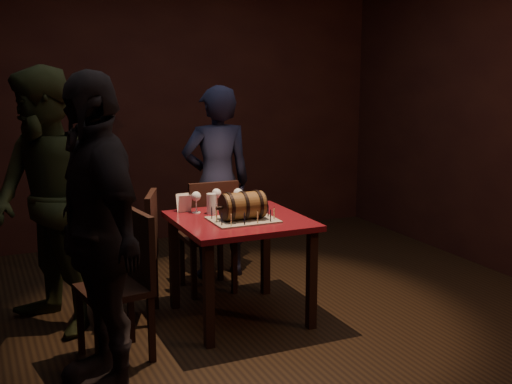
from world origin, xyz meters
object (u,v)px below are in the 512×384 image
Objects in this scene: chair_back at (210,230)px; person_back at (217,183)px; pint_of_ale at (212,204)px; person_left_rear at (47,202)px; chair_left_front at (126,277)px; barrel_cake at (243,206)px; wine_glass_right at (238,194)px; wine_glass_mid at (217,194)px; person_left_front at (97,235)px; wine_glass_left at (196,197)px; pub_table at (240,233)px; chair_left_rear at (138,249)px.

person_back is at bearing 61.90° from chair_back.
person_left_rear is (-1.13, 0.12, 0.09)m from pint_of_ale.
person_left_rear reaches higher than chair_back.
chair_left_front is at bearing 8.05° from person_left_rear.
person_left_rear is (-1.26, 0.41, 0.06)m from barrel_cake.
wine_glass_right is at bearing 63.46° from person_left_rear.
chair_back is at bearing 81.52° from wine_glass_mid.
wine_glass_mid is at bearing 159.41° from wine_glass_right.
barrel_cake is 1.22m from person_left_front.
chair_back reaches higher than wine_glass_left.
pub_table is 0.54× the size of person_back.
barrel_cake is at bearing -58.62° from wine_glass_left.
pub_table is 0.23m from barrel_cake.
chair_left_front is at bearing -162.78° from pub_table.
wine_glass_left is (-0.23, 0.28, 0.23)m from pub_table.
pub_table is 1.34m from person_left_rear.
chair_left_rear is at bearing 177.46° from wine_glass_right.
barrel_cake is at bearing -107.38° from wine_glass_right.
wine_glass_left is at bearing 40.03° from chair_left_front.
person_left_rear reaches higher than wine_glass_right.
person_back is (0.25, 0.65, -0.04)m from wine_glass_mid.
chair_left_front is (-0.75, -0.49, -0.30)m from pint_of_ale.
chair_left_rear is at bearing 68.71° from chair_left_front.
barrel_cake is at bearing -66.61° from pint_of_ale.
person_left_front is (-1.31, -1.58, 0.07)m from person_back.
barrel_cake is at bearing -30.06° from chair_left_rear.
chair_back is at bearing 109.60° from wine_glass_right.
person_back is (0.86, 0.68, 0.31)m from chair_left_rear.
person_left_rear is at bearing -168.54° from chair_back.
pub_table is 0.31m from pint_of_ale.
chair_left_rear is 0.72m from person_left_rear.
chair_back is 0.71m from chair_left_rear.
chair_left_front is at bearing -111.29° from chair_left_rear.
pint_of_ale is at bearing 113.39° from barrel_cake.
person_back reaches higher than pint_of_ale.
barrel_cake is at bearing 84.47° from person_back.
wine_glass_right is 1.49m from person_left_front.
chair_left_front is (-0.88, -0.20, -0.33)m from barrel_cake.
person_left_front is at bearing -132.65° from chair_back.
person_back reaches higher than chair_left_rear.
chair_left_front is (-0.22, -0.58, 0.00)m from chair_left_rear.
pub_table is 6.00× the size of pint_of_ale.
person_back is 1.60m from person_left_rear.
wine_glass_left is 0.10× the size of person_back.
person_back reaches higher than pub_table.
chair_left_front is (-0.99, -0.54, -0.35)m from wine_glass_right.
person_left_rear is at bearing 122.02° from chair_left_front.
pint_of_ale is at bearing 72.12° from person_back.
barrel_cake is 1.32m from person_left_rear.
wine_glass_left is at bearing -2.67° from chair_left_rear.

